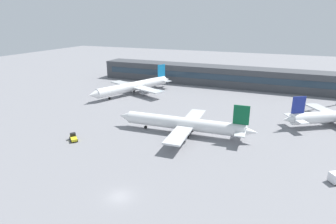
% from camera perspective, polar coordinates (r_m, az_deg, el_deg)
% --- Properties ---
extents(ground_plane, '(400.00, 400.00, 0.00)m').
position_cam_1_polar(ground_plane, '(86.37, 4.39, -2.46)').
color(ground_plane, gray).
extents(terminal_building, '(127.85, 12.13, 9.00)m').
position_cam_1_polar(terminal_building, '(138.08, 11.90, 7.08)').
color(terminal_building, '#3F4247').
rests_on(terminal_building, ground_plane).
extents(airplane_near, '(39.97, 27.87, 9.87)m').
position_cam_1_polar(airplane_near, '(78.16, 3.04, -2.36)').
color(airplane_near, white).
rests_on(airplane_near, ground_plane).
extents(airplane_far, '(29.62, 41.27, 10.70)m').
position_cam_1_polar(airplane_far, '(120.95, -7.04, 5.16)').
color(airplane_far, white).
rests_on(airplane_far, ground_plane).
extents(baggage_tug_yellow, '(3.68, 3.52, 1.75)m').
position_cam_1_polar(baggage_tug_yellow, '(78.88, -18.62, -4.89)').
color(baggage_tug_yellow, yellow).
rests_on(baggage_tug_yellow, ground_plane).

